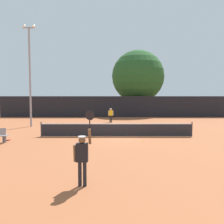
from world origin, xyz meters
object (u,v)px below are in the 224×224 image
object	(u,v)px
parked_car_mid	(149,108)
spare_racket	(10,140)
player_serving	(83,153)
parked_car_near	(124,109)
light_pole	(31,70)
player_receiving	(111,114)
large_tree	(139,76)
tennis_ball	(144,142)

from	to	relation	value
parked_car_mid	spare_racket	bearing A→B (deg)	-124.81
player_serving	parked_car_mid	size ratio (longest dim) A/B	0.57
spare_racket	parked_car_mid	bearing A→B (deg)	62.77
spare_racket	parked_car_near	distance (m)	23.75
spare_racket	light_pole	size ratio (longest dim) A/B	0.05
player_receiving	large_tree	bearing A→B (deg)	-111.49
parked_car_near	spare_racket	bearing A→B (deg)	-116.61
large_tree	player_receiving	bearing A→B (deg)	-111.49
spare_racket	light_pole	bearing A→B (deg)	97.34
light_pole	parked_car_mid	xyz separation A→B (m)	(14.14, 18.73, -4.60)
tennis_ball	large_tree	bearing A→B (deg)	84.68
player_serving	tennis_ball	distance (m)	7.92
player_serving	large_tree	world-z (taller)	large_tree
large_tree	parked_car_near	xyz separation A→B (m)	(-2.12, 1.12, -5.16)
tennis_ball	light_pole	size ratio (longest dim) A/B	0.01
tennis_ball	spare_racket	distance (m)	8.93
player_serving	spare_racket	bearing A→B (deg)	126.67
tennis_ball	parked_car_mid	size ratio (longest dim) A/B	0.02
player_serving	light_pole	distance (m)	17.02
parked_car_mid	player_receiving	bearing A→B (deg)	-120.46
player_serving	player_receiving	distance (m)	18.43
player_receiving	spare_racket	world-z (taller)	player_receiving
player_serving	player_receiving	world-z (taller)	player_serving
parked_car_near	parked_car_mid	distance (m)	5.76
player_receiving	light_pole	world-z (taller)	light_pole
player_receiving	tennis_ball	world-z (taller)	player_receiving
light_pole	parked_car_near	bearing A→B (deg)	57.23
player_serving	light_pole	xyz separation A→B (m)	(-6.85, 14.98, 4.28)
player_serving	large_tree	distance (m)	29.74
parked_car_near	light_pole	bearing A→B (deg)	-127.63
spare_racket	light_pole	distance (m)	8.85
light_pole	player_receiving	bearing A→B (deg)	24.05
player_serving	tennis_ball	size ratio (longest dim) A/B	36.78
tennis_ball	spare_racket	world-z (taller)	tennis_ball
player_serving	parked_car_mid	distance (m)	34.49
light_pole	parked_car_mid	distance (m)	23.92
player_receiving	spare_racket	xyz separation A→B (m)	(-6.78, -10.41, -0.93)
light_pole	large_tree	bearing A→B (deg)	49.72
spare_racket	parked_car_mid	xyz separation A→B (m)	(13.24, 25.72, 0.76)
tennis_ball	parked_car_near	bearing A→B (deg)	90.27
tennis_ball	parked_car_near	distance (m)	22.77
light_pole	parked_car_near	world-z (taller)	light_pole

